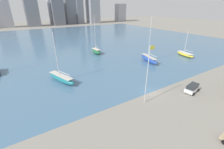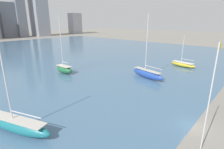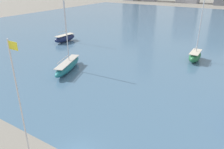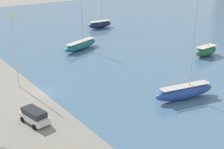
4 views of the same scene
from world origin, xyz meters
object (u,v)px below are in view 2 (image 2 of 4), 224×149
sailboat_green (64,69)px  sailboat_yellow (183,64)px  sailboat_teal (18,125)px  sailboat_blue (147,74)px  flag_pole (210,97)px

sailboat_green → sailboat_yellow: 37.72m
sailboat_teal → sailboat_blue: bearing=-20.9°
sailboat_blue → sailboat_teal: 32.02m
sailboat_teal → sailboat_yellow: bearing=-23.3°
sailboat_yellow → sailboat_teal: 50.46m
flag_pole → sailboat_teal: sailboat_teal is taller
flag_pole → sailboat_teal: bearing=122.9°
sailboat_green → sailboat_teal: 27.95m
sailboat_green → sailboat_yellow: sailboat_green is taller
sailboat_green → sailboat_teal: (-20.17, -19.35, -0.16)m
sailboat_yellow → sailboat_teal: size_ratio=0.75×
sailboat_green → sailboat_yellow: size_ratio=1.60×
sailboat_blue → sailboat_teal: bearing=-168.9°
flag_pole → sailboat_green: bearing=78.9°
sailboat_blue → sailboat_teal: (-32.01, 0.74, -0.13)m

